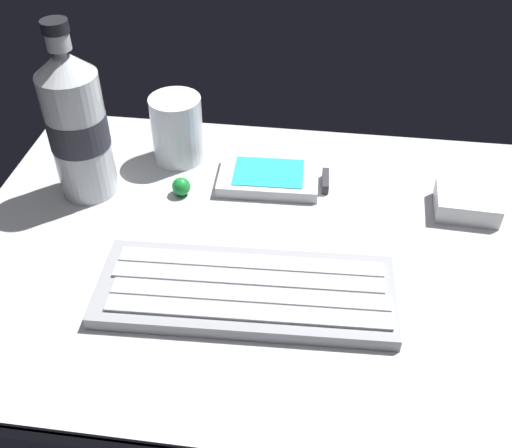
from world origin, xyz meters
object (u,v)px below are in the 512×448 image
Objects in this scene: juice_cup at (177,131)px; water_bottle at (77,124)px; trackball_mouse at (181,187)px; keyboard at (251,291)px; handheld_device at (274,177)px; charger_block at (467,203)px.

juice_cup is 0.41× the size of water_bottle.
water_bottle is 13.61cm from trackball_mouse.
juice_cup is (-12.46, 22.78, 3.10)cm from keyboard.
water_bottle is (-9.07, -8.02, 5.10)cm from juice_cup.
handheld_device is 1.86× the size of charger_block.
charger_block is (35.07, -6.35, -2.71)cm from juice_cup.
keyboard is 4.21× the size of charger_block.
handheld_device is 5.91× the size of trackball_mouse.
keyboard is 26.15cm from juice_cup.
water_bottle is 44.85cm from charger_block.
juice_cup is at bearing 41.49° from water_bottle.
keyboard is 3.47× the size of juice_cup.
water_bottle reaches higher than keyboard.
charger_block is 3.18× the size of trackball_mouse.
water_bottle is (-21.52, 14.76, 8.20)cm from keyboard.
charger_block is 33.10cm from trackball_mouse.
keyboard is at bearing -34.45° from water_bottle.
juice_cup is (-12.63, 3.75, 3.18)cm from handheld_device.
water_bottle is (-21.69, -4.27, 8.28)cm from handheld_device.
trackball_mouse reaches higher than keyboard.
charger_block is at bearing 36.00° from keyboard.
handheld_device is 23.61cm from water_bottle.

